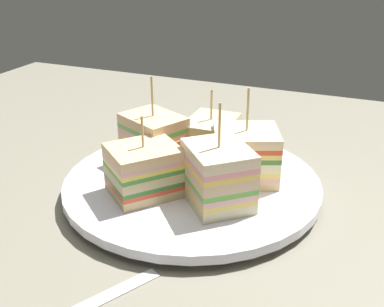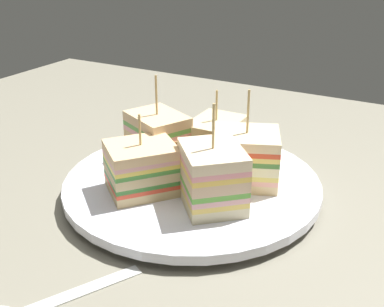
{
  "view_description": "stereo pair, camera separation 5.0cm",
  "coord_description": "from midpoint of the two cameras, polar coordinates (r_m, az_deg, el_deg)",
  "views": [
    {
      "loc": [
        -17.57,
        41.92,
        25.37
      ],
      "look_at": [
        0.0,
        0.0,
        4.74
      ],
      "focal_mm": 44.78,
      "sensor_mm": 36.0,
      "label": 1
    },
    {
      "loc": [
        -22.05,
        39.75,
        25.37
      ],
      "look_at": [
        0.0,
        0.0,
        4.74
      ],
      "focal_mm": 44.78,
      "sensor_mm": 36.0,
      "label": 2
    }
  ],
  "objects": [
    {
      "name": "ground_plane",
      "position": [
        0.52,
        2.73,
        -5.68
      ],
      "size": [
        110.13,
        83.13,
        1.8
      ],
      "primitive_type": "cube",
      "color": "gray"
    },
    {
      "name": "chip_pile",
      "position": [
        0.51,
        5.66,
        -2.3
      ],
      "size": [
        6.03,
        6.79,
        2.13
      ],
      "color": "#EACB80",
      "rests_on": "plate"
    },
    {
      "name": "sandwich_wedge_2",
      "position": [
        0.45,
        5.59,
        -2.86
      ],
      "size": [
        8.43,
        8.54,
        10.22
      ],
      "rotation": [
        0.0,
        0.0,
        11.73
      ],
      "color": "beige",
      "rests_on": "plate"
    },
    {
      "name": "sandwich_wedge_4",
      "position": [
        0.55,
        5.5,
        1.49
      ],
      "size": [
        5.17,
        6.7,
        8.38
      ],
      "rotation": [
        0.0,
        0.0,
        14.14
      ],
      "color": "beige",
      "rests_on": "plate"
    },
    {
      "name": "sandwich_wedge_3",
      "position": [
        0.5,
        9.22,
        -0.55
      ],
      "size": [
        8.4,
        7.97,
        10.06
      ],
      "rotation": [
        0.0,
        0.0,
        12.96
      ],
      "color": "#DBBC88",
      "rests_on": "plate"
    },
    {
      "name": "plate",
      "position": [
        0.51,
        2.78,
        -3.8
      ],
      "size": [
        27.27,
        27.27,
        1.74
      ],
      "color": "white",
      "rests_on": "ground_plane"
    },
    {
      "name": "sandwich_wedge_1",
      "position": [
        0.48,
        -3.01,
        -1.8
      ],
      "size": [
        8.62,
        8.74,
        8.22
      ],
      "rotation": [
        0.0,
        0.0,
        10.3
      ],
      "color": "#D3B67D",
      "rests_on": "plate"
    },
    {
      "name": "sandwich_wedge_0",
      "position": [
        0.54,
        -1.43,
        1.65
      ],
      "size": [
        8.14,
        7.34,
        10.28
      ],
      "rotation": [
        0.0,
        0.0,
        8.98
      ],
      "color": "beige",
      "rests_on": "plate"
    }
  ]
}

